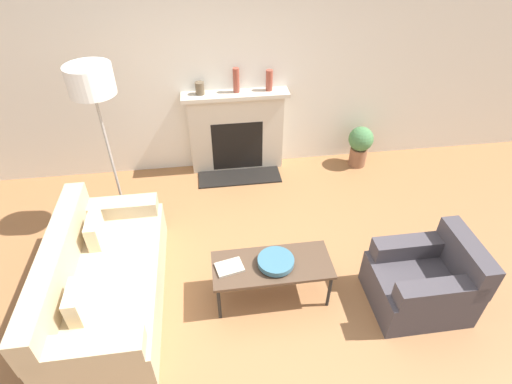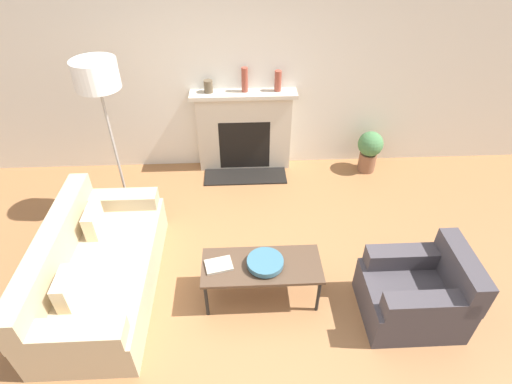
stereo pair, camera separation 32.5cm
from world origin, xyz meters
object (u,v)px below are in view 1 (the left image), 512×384
Objects in this scene: mantel_vase_left at (200,88)px; potted_plant at (360,144)px; mantel_vase_center_left at (236,80)px; armchair_near at (425,281)px; bowl at (276,262)px; mantel_vase_center_right at (269,80)px; book at (229,267)px; fireplace at (237,133)px; floor_lamp at (93,89)px; coffee_table at (272,267)px; couch at (102,281)px.

mantel_vase_left is 0.26× the size of potted_plant.
mantel_vase_center_left reaches higher than mantel_vase_left.
armchair_near reaches higher than bowl.
book is at bearing -107.66° from mantel_vase_center_right.
fireplace is 2.09m from floor_lamp.
potted_plant is at bearing 13.74° from floor_lamp.
armchair_near reaches higher than coffee_table.
potted_plant is at bearing -58.56° from couch.
armchair_near is 3.70m from floor_lamp.
book reaches higher than coffee_table.
mantel_vase_center_left is at bearing -35.08° from couch.
book is (1.21, -0.15, 0.17)m from couch.
couch is 3.08m from armchair_near.
fireplace is at bearing -1.84° from mantel_vase_left.
armchair_near is 5.63× the size of mantel_vase_left.
bowl is at bearing -76.04° from mantel_vase_left.
floor_lamp reaches higher than book.
coffee_table is 2.50m from mantel_vase_center_left.
bowl is 2.19× the size of mantel_vase_left.
floor_lamp is at bearing -146.82° from fireplace.
coffee_table is at bearing -98.26° from mantel_vase_center_right.
coffee_table is at bearing -76.70° from mantel_vase_left.
mantel_vase_left is (1.06, 2.18, 0.95)m from couch.
mantel_vase_center_left reaches higher than couch.
coffee_table is 4.24× the size of mantel_vase_center_right.
fireplace is 2.65m from couch.
mantel_vase_center_right is at bearing 27.00° from floor_lamp.
book is 0.14× the size of floor_lamp.
mantel_vase_left is (-0.15, 2.33, 0.77)m from book.
coffee_table is at bearing -127.38° from potted_plant.
mantel_vase_center_right is at bearing 0.00° from mantel_vase_center_left.
armchair_near is at bearing -28.49° from floor_lamp.
bowl is (1.65, -0.17, 0.21)m from couch.
potted_plant is (1.30, -0.19, -0.94)m from mantel_vase_center_right.
couch is at bearing -125.08° from mantel_vase_center_left.
potted_plant is at bearing 52.62° from coffee_table.
armchair_near is at bearing -59.76° from mantel_vase_center_left.
mantel_vase_center_right reaches higher than armchair_near.
bowl is 0.18× the size of floor_lamp.
mantel_vase_center_right is (0.89, 0.00, 0.06)m from mantel_vase_left.
couch is at bearing -98.02° from armchair_near.
armchair_near is 3.00m from mantel_vase_center_right.
floor_lamp is at bearing -118.49° from armchair_near.
floor_lamp is at bearing 139.48° from bowl.
mantel_vase_left is at bearing 175.07° from potted_plant.
couch reaches higher than potted_plant.
coffee_table is at bearing -95.47° from couch.
mantel_vase_left is 2.37m from potted_plant.
couch is at bearing 174.53° from coffee_table.
fireplace reaches higher than couch.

